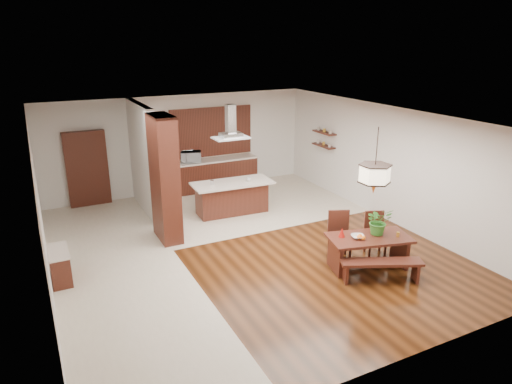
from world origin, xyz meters
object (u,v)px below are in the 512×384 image
dining_table (369,245)px  microwave (191,157)px  dining_chair_right (376,235)px  island_cup (249,179)px  pendant_lantern (376,161)px  dining_chair_left (340,236)px  dining_bench (381,271)px  foliage_plant (379,221)px  range_hood (231,122)px  hallway_console (60,266)px  kitchen_island (232,197)px  fruit_bowl (358,237)px

dining_table → microwave: size_ratio=3.04×
dining_chair_right → island_cup: size_ratio=8.16×
pendant_lantern → dining_chair_left: bearing=114.9°
dining_table → dining_bench: size_ratio=1.15×
foliage_plant → range_hood: bearing=110.0°
microwave → hallway_console: bearing=-116.9°
foliage_plant → dining_chair_left: bearing=132.2°
dining_bench → dining_chair_right: (0.67, 0.95, 0.25)m
dining_table → kitchen_island: size_ratio=0.83×
dining_bench → microwave: (-1.47, 6.77, 0.89)m
foliage_plant → fruit_bowl: (-0.49, 0.02, -0.25)m
dining_bench → island_cup: size_ratio=13.41×
dining_bench → microwave: bearing=102.2°
hallway_console → range_hood: bearing=22.7°
dining_chair_left → island_cup: dining_chair_left is taller
dining_chair_left → fruit_bowl: 0.58m
hallway_console → island_cup: (4.85, 1.71, 0.60)m
dining_chair_right → pendant_lantern: pendant_lantern is taller
range_hood → hallway_console: bearing=-157.3°
hallway_console → dining_chair_right: dining_chair_right is taller
pendant_lantern → microwave: bearing=104.6°
dining_bench → foliage_plant: 1.03m
microwave → fruit_bowl: bearing=-59.1°
dining_table → foliage_plant: 0.52m
pendant_lantern → range_hood: size_ratio=1.46×
hallway_console → microwave: size_ratio=1.50×
dining_bench → fruit_bowl: size_ratio=6.00×
dining_chair_left → dining_table: bearing=-42.6°
dining_chair_left → kitchen_island: size_ratio=0.47×
hallway_console → dining_table: dining_table is taller
dining_chair_left → microwave: 5.80m
foliage_plant → fruit_bowl: bearing=178.0°
dining_chair_right → range_hood: size_ratio=1.05×
pendant_lantern → fruit_bowl: pendant_lantern is taller
dining_chair_left → kitchen_island: dining_chair_left is taller
foliage_plant → kitchen_island: (-1.46, 4.03, -0.52)m
kitchen_island → dining_table: bearing=-70.2°
range_hood → island_cup: bearing=-16.6°
dining_bench → island_cup: island_cup is taller
hallway_console → dining_chair_left: (5.37, -1.63, 0.20)m
range_hood → island_cup: (0.43, -0.13, -1.55)m
hallway_console → fruit_bowl: 5.82m
dining_bench → kitchen_island: (-1.08, 4.63, 0.23)m
fruit_bowl → microwave: 6.31m
foliage_plant → range_hood: (-1.46, 4.03, 1.50)m
dining_chair_right → fruit_bowl: size_ratio=3.65×
pendant_lantern → foliage_plant: bearing=6.9°
dining_bench → fruit_bowl: fruit_bowl is taller
microwave → kitchen_island: bearing=-61.4°
hallway_console → pendant_lantern: bearing=-21.5°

